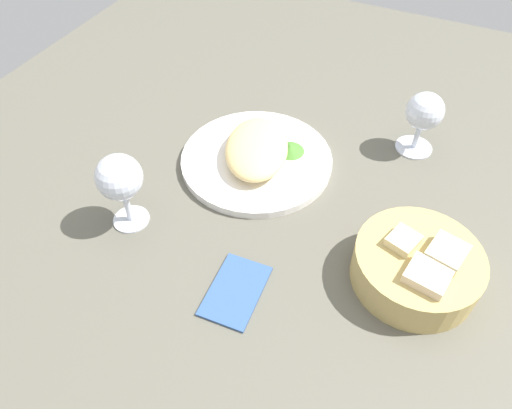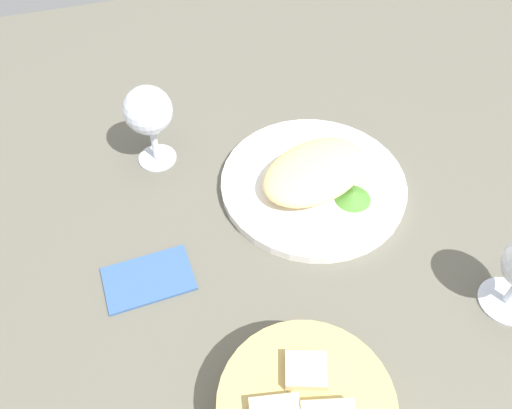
{
  "view_description": "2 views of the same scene",
  "coord_description": "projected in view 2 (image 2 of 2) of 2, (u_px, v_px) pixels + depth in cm",
  "views": [
    {
      "loc": [
        55.73,
        18.12,
        57.63
      ],
      "look_at": [
        10.49,
        -3.31,
        3.03
      ],
      "focal_mm": 33.57,
      "sensor_mm": 36.0,
      "label": 1
    },
    {
      "loc": [
        21.03,
        36.89,
        56.28
      ],
      "look_at": [
        8.45,
        -5.36,
        3.24
      ],
      "focal_mm": 36.39,
      "sensor_mm": 36.0,
      "label": 2
    }
  ],
  "objects": [
    {
      "name": "lettuce_garnish",
      "position": [
        353.0,
        195.0,
        0.72
      ],
      "size": [
        5.13,
        5.13,
        1.37
      ],
      "primitive_type": "cone",
      "color": "#457F2E",
      "rests_on": "plate"
    },
    {
      "name": "omelette",
      "position": [
        315.0,
        171.0,
        0.73
      ],
      "size": [
        19.19,
        15.82,
        3.95
      ],
      "primitive_type": "ellipsoid",
      "rotation": [
        0.0,
        0.0,
        0.35
      ],
      "color": "#F1CE83",
      "rests_on": "plate"
    },
    {
      "name": "plate",
      "position": [
        313.0,
        184.0,
        0.75
      ],
      "size": [
        26.57,
        26.57,
        1.4
      ],
      "primitive_type": "cylinder",
      "color": "white",
      "rests_on": "ground_plane"
    },
    {
      "name": "folded_napkin",
      "position": [
        148.0,
        278.0,
        0.65
      ],
      "size": [
        11.38,
        7.62,
        0.8
      ],
      "primitive_type": "cube",
      "rotation": [
        0.0,
        0.0,
        0.06
      ],
      "color": "#355891",
      "rests_on": "ground_plane"
    },
    {
      "name": "ground_plane",
      "position": [
        327.0,
        240.0,
        0.7
      ],
      "size": [
        140.0,
        140.0,
        2.0
      ],
      "primitive_type": "cube",
      "color": "#5C594D"
    },
    {
      "name": "wine_glass_near",
      "position": [
        148.0,
        113.0,
        0.72
      ],
      "size": [
        6.95,
        6.95,
        12.95
      ],
      "color": "silver",
      "rests_on": "ground_plane"
    }
  ]
}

